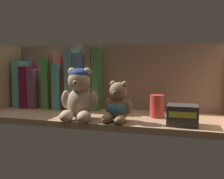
{
  "coord_description": "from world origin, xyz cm",
  "views": [
    {
      "loc": [
        26.05,
        -80.7,
        20.05
      ],
      "look_at": [
        3.39,
        0.0,
        10.93
      ],
      "focal_mm": 40.2,
      "sensor_mm": 36.0,
      "label": 1
    }
  ],
  "objects": [
    {
      "name": "book_11",
      "position": [
        -5.02,
        10.38,
        13.6
      ],
      "size": [
        2.42,
        9.07,
        23.2
      ],
      "primitive_type": "cube",
      "color": "#397138",
      "rests_on": "shelf_board"
    },
    {
      "name": "book_0",
      "position": [
        -37.27,
        10.38,
        11.29
      ],
      "size": [
        3.89,
        13.62,
        18.69
      ],
      "primitive_type": "cube",
      "rotation": [
        0.0,
        0.04,
        0.0
      ],
      "color": "#56B9AE",
      "rests_on": "shelf_board"
    },
    {
      "name": "teddy_bear_larger",
      "position": [
        -5.16,
        -8.02,
        9.77
      ],
      "size": [
        12.04,
        12.3,
        16.39
      ],
      "color": "tan",
      "rests_on": "shelf_board"
    },
    {
      "name": "book_2",
      "position": [
        -30.18,
        10.38,
        9.58
      ],
      "size": [
        3.0,
        14.93,
        15.16
      ],
      "primitive_type": "cube",
      "color": "#673E51",
      "rests_on": "shelf_board"
    },
    {
      "name": "book_10",
      "position": [
        -7.78,
        10.38,
        14.27
      ],
      "size": [
        2.63,
        9.46,
        24.53
      ],
      "primitive_type": "cube",
      "color": "#785B4B",
      "rests_on": "shelf_board"
    },
    {
      "name": "shelf_side_panel_left",
      "position": [
        -41.16,
        0.0,
        13.37
      ],
      "size": [
        1.6,
        27.7,
        26.74
      ],
      "primitive_type": "cube",
      "color": "#A87F5B",
      "rests_on": "ground"
    },
    {
      "name": "shelf_board",
      "position": [
        0.0,
        0.0,
        1.0
      ],
      "size": [
        80.72,
        25.3,
        2.0
      ],
      "primitive_type": "cube",
      "color": "#A87F5B",
      "rests_on": "ground"
    },
    {
      "name": "book_6",
      "position": [
        -19.77,
        10.38,
        10.83
      ],
      "size": [
        2.95,
        13.7,
        17.67
      ],
      "primitive_type": "cube",
      "color": "teal",
      "rests_on": "shelf_board"
    },
    {
      "name": "book_3",
      "position": [
        -27.38,
        10.38,
        10.59
      ],
      "size": [
        2.14,
        9.08,
        17.17
      ],
      "primitive_type": "cube",
      "color": "olive",
      "rests_on": "shelf_board"
    },
    {
      "name": "shelf_back_panel",
      "position": [
        0.0,
        13.25,
        13.37
      ],
      "size": [
        83.12,
        1.2,
        26.74
      ],
      "primitive_type": "cube",
      "color": "#7B5F4D",
      "rests_on": "ground"
    },
    {
      "name": "pillar_candle",
      "position": [
        18.33,
        1.54,
        5.7
      ],
      "size": [
        4.61,
        4.61,
        7.41
      ],
      "primitive_type": "cylinder",
      "color": "#C63833",
      "rests_on": "shelf_board"
    },
    {
      "name": "book_1",
      "position": [
        -33.68,
        10.38,
        10.22
      ],
      "size": [
        3.53,
        14.51,
        16.43
      ],
      "primitive_type": "cube",
      "color": "maroon",
      "rests_on": "shelf_board"
    },
    {
      "name": "book_5",
      "position": [
        -22.38,
        10.38,
        12.63
      ],
      "size": [
        2.05,
        9.74,
        21.27
      ],
      "primitive_type": "cube",
      "rotation": [
        0.0,
        -0.01,
        0.0
      ],
      "color": "#955050",
      "rests_on": "shelf_board"
    },
    {
      "name": "book_9",
      "position": [
        -11.09,
        10.38,
        12.64
      ],
      "size": [
        3.52,
        12.99,
        21.28
      ],
      "primitive_type": "cube",
      "color": "#44617C",
      "rests_on": "shelf_board"
    },
    {
      "name": "book_7",
      "position": [
        -17.13,
        10.38,
        11.81
      ],
      "size": [
        2.41,
        10.61,
        19.66
      ],
      "primitive_type": "cube",
      "rotation": [
        0.0,
        0.03,
        0.0
      ],
      "color": "maroon",
      "rests_on": "shelf_board"
    },
    {
      "name": "book_4",
      "position": [
        -24.8,
        10.38,
        11.97
      ],
      "size": [
        2.63,
        12.96,
        19.94
      ],
      "primitive_type": "cube",
      "rotation": [
        0.0,
        -0.0,
        0.0
      ],
      "color": "#40893E",
      "rests_on": "shelf_board"
    },
    {
      "name": "teddy_bear_smaller",
      "position": [
        7.44,
        -7.59,
        6.9
      ],
      "size": [
        9.25,
        9.89,
        12.47
      ],
      "color": "#93704C",
      "rests_on": "shelf_board"
    },
    {
      "name": "small_product_box",
      "position": [
        26.41,
        -7.03,
        4.95
      ],
      "size": [
        8.65,
        7.02,
        5.9
      ],
      "color": "#38332D",
      "rests_on": "shelf_board"
    },
    {
      "name": "book_8",
      "position": [
        -14.52,
        10.38,
        13.46
      ],
      "size": [
        2.9,
        14.28,
        22.92
      ],
      "primitive_type": "cube",
      "color": "slate",
      "rests_on": "shelf_board"
    }
  ]
}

